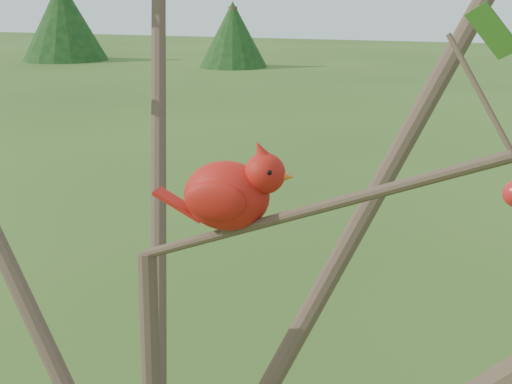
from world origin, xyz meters
The scene contains 3 objects.
crabapple_tree centered at (0.03, -0.02, 2.12)m, with size 2.35×2.05×2.95m.
cardinal centered at (0.13, 0.09, 2.09)m, with size 0.24×0.13×0.17m.
distant_trees centered at (-3.00, 24.86, 1.45)m, with size 37.51×13.83×3.25m.
Camera 1 is at (0.55, -0.83, 2.39)m, focal length 45.00 mm.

